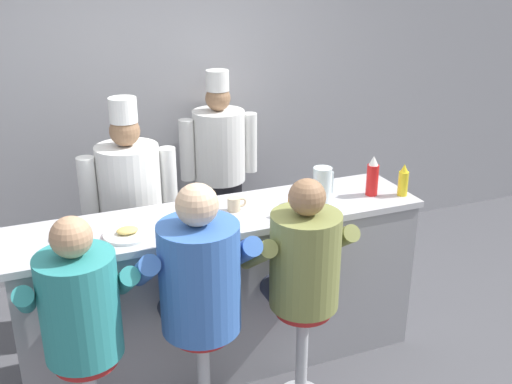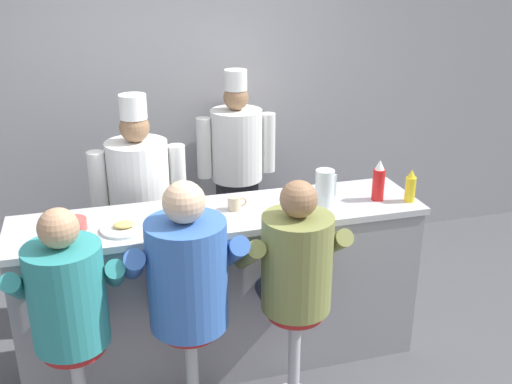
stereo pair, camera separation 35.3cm
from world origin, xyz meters
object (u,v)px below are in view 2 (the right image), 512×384
Objects in this scene: diner_seated_teal at (69,301)px; diner_seated_olive at (295,268)px; cook_in_whites_near at (140,202)px; mustard_bottle_yellow at (410,187)px; cook_in_whites_far at (237,162)px; cereal_bowl at (73,225)px; coffee_mug_tan at (235,203)px; diner_seated_blue at (187,278)px; water_pitcher_clear at (325,188)px; hot_sauce_bottle_orange at (289,206)px; ketchup_bottle_red at (379,181)px; breakfast_plate at (125,228)px.

diner_seated_olive is at bearing 0.04° from diner_seated_teal.
cook_in_whites_near reaches higher than diner_seated_teal.
cook_in_whites_far reaches higher than mustard_bottle_yellow.
coffee_mug_tan is at bearing 1.60° from cereal_bowl.
mustard_bottle_yellow is 1.51m from diner_seated_blue.
cook_in_whites_far is at bearing 37.11° from cook_in_whites_near.
cook_in_whites_far is (-0.22, 1.33, -0.25)m from water_pitcher_clear.
diner_seated_teal reaches higher than cereal_bowl.
cereal_bowl is at bearing 171.99° from hot_sauce_bottle_orange.
diner_seated_blue is (-1.28, -0.41, -0.26)m from ketchup_bottle_red.
breakfast_plate is at bearing 178.19° from mustard_bottle_yellow.
coffee_mug_tan is (-0.89, 0.09, -0.08)m from ketchup_bottle_red.
ketchup_bottle_red is 0.18× the size of diner_seated_blue.
breakfast_plate is (-1.73, 0.05, -0.08)m from mustard_bottle_yellow.
diner_seated_olive reaches higher than hot_sauce_bottle_orange.
mustard_bottle_yellow is 1.73× the size of coffee_mug_tan.
coffee_mug_tan is 0.58m from diner_seated_olive.
mustard_bottle_yellow is at bearing 9.29° from diner_seated_teal.
cook_in_whites_far is at bearing 75.53° from coffee_mug_tan.
breakfast_plate is at bearing -179.11° from water_pitcher_clear.
hot_sauce_bottle_orange is 0.92× the size of cereal_bowl.
ketchup_bottle_red is 0.85m from diner_seated_olive.
diner_seated_teal is at bearing -167.55° from ketchup_bottle_red.
cereal_bowl is (-1.21, 0.17, -0.04)m from hot_sauce_bottle_orange.
diner_seated_blue reaches higher than ketchup_bottle_red.
diner_seated_teal is 0.84× the size of cook_in_whites_far.
diner_seated_teal is (-1.25, -0.30, -0.24)m from hot_sauce_bottle_orange.
hot_sauce_bottle_orange is at bearing -177.79° from mustard_bottle_yellow.
breakfast_plate is 0.16× the size of cook_in_whites_near.
diner_seated_teal reaches higher than hot_sauce_bottle_orange.
diner_seated_olive reaches higher than mustard_bottle_yellow.
coffee_mug_tan is 1.12m from diner_seated_teal.
hot_sauce_bottle_orange is at bearing -8.01° from cereal_bowl.
cereal_bowl is at bearing -134.75° from cook_in_whites_far.
ketchup_bottle_red is 0.16× the size of cook_in_whites_near.
diner_seated_blue reaches higher than hot_sauce_bottle_orange.
diner_seated_olive is at bearing -0.30° from diner_seated_blue.
diner_seated_olive is at bearing -158.85° from mustard_bottle_yellow.
mustard_bottle_yellow is 0.78× the size of breakfast_plate.
ketchup_bottle_red is 1.25× the size of mustard_bottle_yellow.
diner_seated_olive is (0.87, -0.39, -0.18)m from breakfast_plate.
diner_seated_olive is (-0.33, -0.41, -0.28)m from water_pitcher_clear.
cook_in_whites_far is at bearing 99.20° from water_pitcher_clear.
cereal_bowl is (-1.47, 0.07, -0.09)m from water_pitcher_clear.
cook_in_whites_near reaches higher than mustard_bottle_yellow.
cook_in_whites_far is at bearing 88.29° from hot_sauce_bottle_orange.
mustard_bottle_yellow is at bearing 2.21° from hot_sauce_bottle_orange.
cook_in_whites_near is at bearing 56.42° from cereal_bowl.
cereal_bowl is at bearing 176.02° from mustard_bottle_yellow.
breakfast_plate is 0.67m from coffee_mug_tan.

